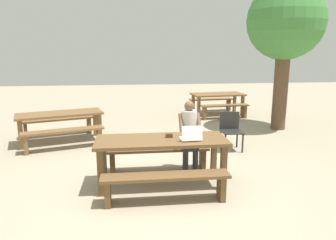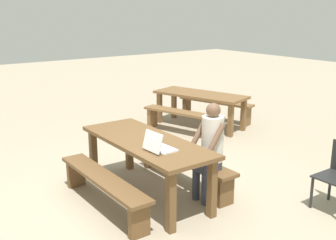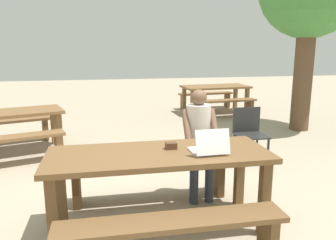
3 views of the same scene
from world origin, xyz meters
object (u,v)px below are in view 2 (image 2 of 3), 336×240
(small_pouch, at_px, (157,139))
(laptop, at_px, (159,146))
(person_seated, at_px, (210,146))
(picnic_table_rear, at_px, (200,98))
(picnic_table_front, at_px, (146,148))

(small_pouch, bearing_deg, laptop, -31.84)
(small_pouch, relative_size, person_seated, 0.08)
(small_pouch, distance_m, picnic_table_rear, 3.49)
(picnic_table_front, xyz_separation_m, small_pouch, (0.13, 0.08, 0.14))
(picnic_table_front, relative_size, picnic_table_rear, 1.01)
(laptop, xyz_separation_m, picnic_table_rear, (-2.59, 2.85, -0.23))
(picnic_table_front, relative_size, laptop, 6.28)
(small_pouch, bearing_deg, picnic_table_front, -148.56)
(small_pouch, xyz_separation_m, person_seated, (0.43, 0.51, -0.08))
(small_pouch, distance_m, person_seated, 0.67)
(picnic_table_front, xyz_separation_m, laptop, (0.45, -0.12, 0.17))
(person_seated, relative_size, picnic_table_rear, 0.62)
(small_pouch, xyz_separation_m, picnic_table_rear, (-2.27, 2.65, -0.21))
(laptop, bearing_deg, person_seated, -101.03)
(person_seated, xyz_separation_m, picnic_table_rear, (-2.70, 2.13, -0.13))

